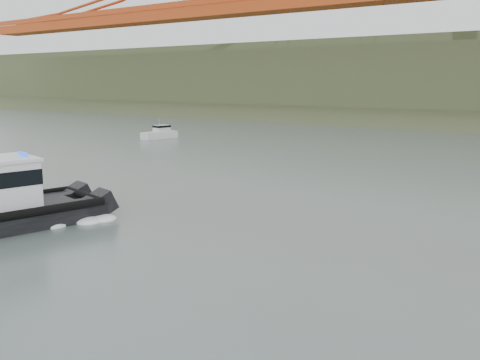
{
  "coord_description": "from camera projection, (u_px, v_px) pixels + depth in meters",
  "views": [
    {
      "loc": [
        17.52,
        -15.53,
        7.85
      ],
      "look_at": [
        0.36,
        8.43,
        2.4
      ],
      "focal_mm": 40.0,
      "sensor_mm": 36.0,
      "label": 1
    }
  ],
  "objects": [
    {
      "name": "ground",
      "position": [
        124.0,
        260.0,
        23.87
      ],
      "size": [
        400.0,
        400.0,
        0.0
      ],
      "primitive_type": "plane",
      "color": "#52625D",
      "rests_on": "ground"
    },
    {
      "name": "motorboat",
      "position": [
        160.0,
        133.0,
        74.49
      ],
      "size": [
        2.45,
        5.46,
        2.9
      ],
      "rotation": [
        0.0,
        0.0,
        -0.13
      ],
      "color": "silver",
      "rests_on": "ground"
    }
  ]
}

